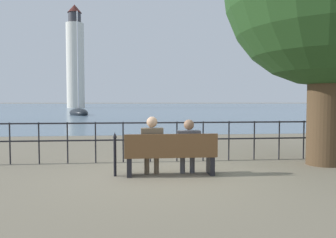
{
  "coord_description": "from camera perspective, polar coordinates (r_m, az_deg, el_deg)",
  "views": [
    {
      "loc": [
        -0.77,
        -6.89,
        1.57
      ],
      "look_at": [
        0.0,
        0.5,
        1.17
      ],
      "focal_mm": 35.0,
      "sensor_mm": 36.0,
      "label": 1
    }
  ],
  "objects": [
    {
      "name": "ground_plane",
      "position": [
        7.11,
        0.42,
        -9.71
      ],
      "size": [
        1000.0,
        1000.0,
        0.0
      ],
      "primitive_type": "plane",
      "color": "#7A705B"
    },
    {
      "name": "harbor_water",
      "position": [
        165.3,
        -5.7,
        2.46
      ],
      "size": [
        600.0,
        300.0,
        0.01
      ],
      "color": "slate",
      "rests_on": "ground_plane"
    },
    {
      "name": "park_bench",
      "position": [
        6.96,
        0.49,
        -6.3
      ],
      "size": [
        1.95,
        0.45,
        0.9
      ],
      "color": "brown",
      "rests_on": "ground_plane"
    },
    {
      "name": "seated_person_left",
      "position": [
        6.97,
        -2.81,
        -4.18
      ],
      "size": [
        0.47,
        0.35,
        1.25
      ],
      "color": "brown",
      "rests_on": "ground_plane"
    },
    {
      "name": "seated_person_right",
      "position": [
        7.06,
        3.6,
        -4.36
      ],
      "size": [
        0.48,
        0.35,
        1.19
      ],
      "color": "#4C4C51",
      "rests_on": "ground_plane"
    },
    {
      "name": "promenade_railing",
      "position": [
        8.57,
        -0.77,
        -2.83
      ],
      "size": [
        14.78,
        0.04,
        1.05
      ],
      "color": "black",
      "rests_on": "ground_plane"
    },
    {
      "name": "closed_umbrella",
      "position": [
        6.98,
        -9.22,
        -5.65
      ],
      "size": [
        0.09,
        0.09,
        0.93
      ],
      "color": "black",
      "rests_on": "ground_plane"
    },
    {
      "name": "sailboat_1",
      "position": [
        40.29,
        -15.3,
        1.2
      ],
      "size": [
        3.67,
        5.37,
        12.53
      ],
      "rotation": [
        0.0,
        0.0,
        0.41
      ],
      "color": "black",
      "rests_on": "ground_plane"
    },
    {
      "name": "sailboat_2",
      "position": [
        42.03,
        26.12,
        0.97
      ],
      "size": [
        2.22,
        7.86,
        11.1
      ],
      "rotation": [
        0.0,
        0.0,
        0.05
      ],
      "color": "black",
      "rests_on": "ground_plane"
    },
    {
      "name": "harbor_lighthouse",
      "position": [
        89.05,
        -15.85,
        9.83
      ],
      "size": [
        4.5,
        4.5,
        26.45
      ],
      "color": "silver",
      "rests_on": "ground_plane"
    }
  ]
}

